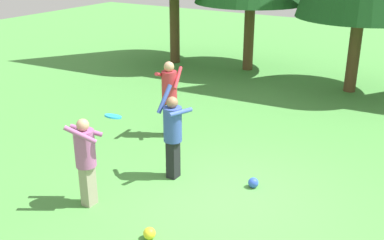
{
  "coord_description": "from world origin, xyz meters",
  "views": [
    {
      "loc": [
        3.09,
        -6.28,
        4.22
      ],
      "look_at": [
        -1.16,
        0.64,
        1.05
      ],
      "focal_mm": 43.34,
      "sensor_mm": 36.0,
      "label": 1
    }
  ],
  "objects_px": {
    "person_catcher": "(85,155)",
    "ball_yellow": "(149,233)",
    "person_bystander": "(169,93)",
    "ball_blue": "(253,183)",
    "frisbee": "(113,116)",
    "person_thrower": "(173,130)"
  },
  "relations": [
    {
      "from": "frisbee",
      "to": "ball_yellow",
      "type": "bearing_deg",
      "value": -26.7
    },
    {
      "from": "person_bystander",
      "to": "ball_blue",
      "type": "relative_size",
      "value": 9.14
    },
    {
      "from": "person_thrower",
      "to": "ball_blue",
      "type": "distance_m",
      "value": 1.75
    },
    {
      "from": "ball_blue",
      "to": "ball_yellow",
      "type": "relative_size",
      "value": 1.0
    },
    {
      "from": "ball_blue",
      "to": "person_thrower",
      "type": "bearing_deg",
      "value": -163.89
    },
    {
      "from": "ball_blue",
      "to": "ball_yellow",
      "type": "xyz_separation_m",
      "value": [
        -0.68,
        -2.25,
        -0.0
      ]
    },
    {
      "from": "person_thrower",
      "to": "person_bystander",
      "type": "bearing_deg",
      "value": -133.05
    },
    {
      "from": "person_catcher",
      "to": "ball_yellow",
      "type": "bearing_deg",
      "value": -41.6
    },
    {
      "from": "person_bystander",
      "to": "person_thrower",
      "type": "bearing_deg",
      "value": 18.36
    },
    {
      "from": "person_catcher",
      "to": "frisbee",
      "type": "relative_size",
      "value": 4.74
    },
    {
      "from": "person_thrower",
      "to": "frisbee",
      "type": "distance_m",
      "value": 1.48
    },
    {
      "from": "person_catcher",
      "to": "frisbee",
      "type": "bearing_deg",
      "value": -0.0
    },
    {
      "from": "person_thrower",
      "to": "person_catcher",
      "type": "xyz_separation_m",
      "value": [
        -0.68,
        -1.56,
        -0.04
      ]
    },
    {
      "from": "person_thrower",
      "to": "frisbee",
      "type": "bearing_deg",
      "value": 0.0
    },
    {
      "from": "ball_yellow",
      "to": "person_bystander",
      "type": "bearing_deg",
      "value": 119.56
    },
    {
      "from": "person_catcher",
      "to": "person_bystander",
      "type": "distance_m",
      "value": 3.23
    },
    {
      "from": "person_catcher",
      "to": "ball_yellow",
      "type": "relative_size",
      "value": 8.2
    },
    {
      "from": "person_thrower",
      "to": "person_catcher",
      "type": "distance_m",
      "value": 1.7
    },
    {
      "from": "person_thrower",
      "to": "person_bystander",
      "type": "distance_m",
      "value": 2.02
    },
    {
      "from": "person_thrower",
      "to": "ball_yellow",
      "type": "relative_size",
      "value": 9.34
    },
    {
      "from": "person_catcher",
      "to": "person_bystander",
      "type": "height_order",
      "value": "person_bystander"
    },
    {
      "from": "person_bystander",
      "to": "ball_blue",
      "type": "distance_m",
      "value": 3.06
    }
  ]
}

